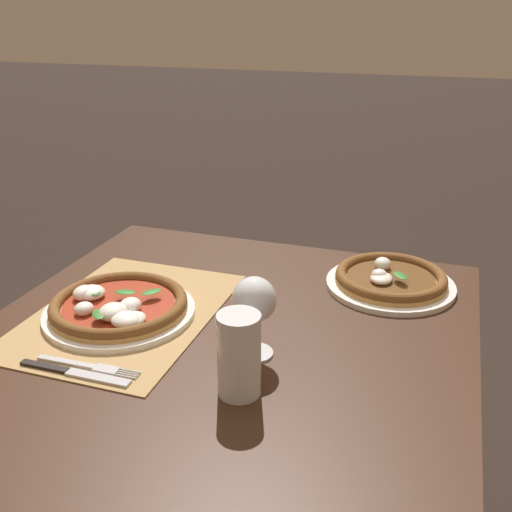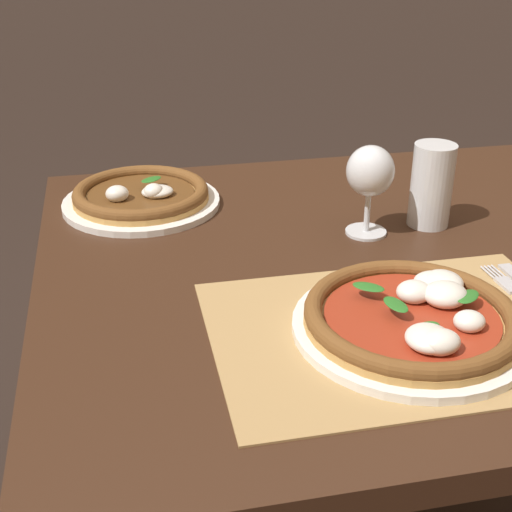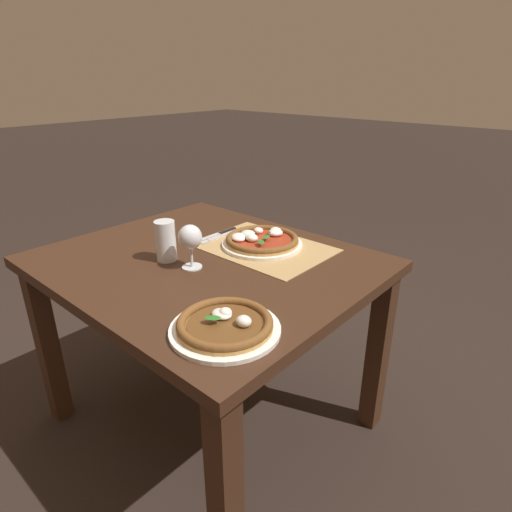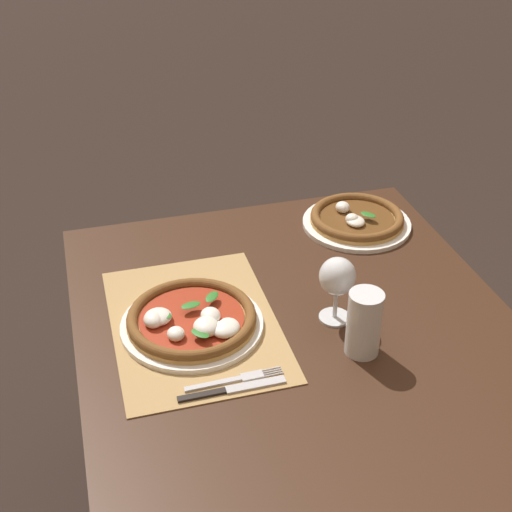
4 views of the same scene
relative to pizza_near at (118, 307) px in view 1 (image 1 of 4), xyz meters
name	(u,v)px [view 1 (image 1 of 4)]	position (x,y,z in m)	size (l,w,h in m)	color
dining_table	(210,400)	(0.07, 0.23, -0.13)	(1.13, 0.96, 0.74)	#382114
paper_placemat	(126,313)	(-0.02, 0.01, -0.02)	(0.50, 0.35, 0.00)	#A88451
pizza_near	(118,307)	(0.00, 0.00, 0.00)	(0.31, 0.31, 0.05)	white
pizza_far	(390,279)	(-0.32, 0.51, 0.00)	(0.29, 0.29, 0.05)	white
wine_glass	(254,303)	(0.05, 0.31, 0.08)	(0.08, 0.08, 0.16)	silver
pint_glass	(239,356)	(0.17, 0.32, 0.05)	(0.07, 0.07, 0.15)	silver
fork	(88,366)	(0.19, 0.05, -0.02)	(0.02, 0.20, 0.00)	#B7B7BC
knife	(74,373)	(0.21, 0.04, -0.02)	(0.02, 0.22, 0.01)	black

